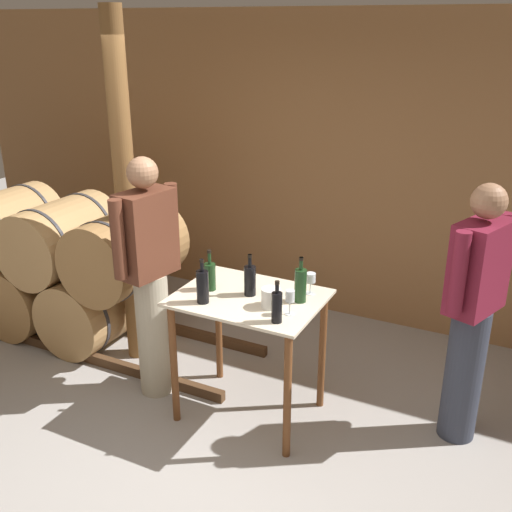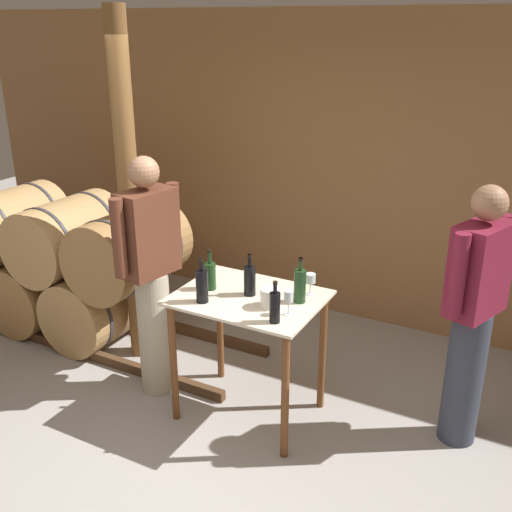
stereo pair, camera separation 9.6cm
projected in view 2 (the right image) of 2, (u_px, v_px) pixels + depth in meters
The scene contains 15 objects.
ground_plane at pixel (180, 489), 3.54m from camera, with size 14.00×14.00×0.00m, color #9E9993.
back_wall at pixel (347, 172), 5.23m from camera, with size 8.40×0.05×2.70m.
barrel_rack at pixel (56, 264), 5.28m from camera, with size 4.18×0.89×1.21m.
tasting_table at pixel (249, 322), 3.99m from camera, with size 0.95×0.72×0.90m.
wooden_post at pixel (129, 196), 4.52m from camera, with size 0.16×0.16×2.70m.
wine_bottle_far_left at pixel (210, 275), 3.99m from camera, with size 0.08×0.08×0.28m.
wine_bottle_left at pixel (202, 285), 3.80m from camera, with size 0.08×0.08×0.30m.
wine_bottle_center at pixel (250, 280), 3.90m from camera, with size 0.08×0.08×0.28m.
wine_bottle_right at pixel (275, 306), 3.55m from camera, with size 0.07×0.07×0.27m.
wine_bottle_far_right at pixel (300, 285), 3.80m from camera, with size 0.08×0.08×0.30m.
wine_glass_near_left at pixel (289, 298), 3.63m from camera, with size 0.06×0.06×0.16m.
wine_glass_near_center at pixel (311, 279), 3.91m from camera, with size 0.07×0.07×0.15m.
ice_bucket at pixel (270, 298), 3.75m from camera, with size 0.12×0.12×0.13m.
person_host at pixel (151, 274), 4.18m from camera, with size 0.29×0.58×1.77m.
person_visitor_with_scarf at pixel (473, 314), 3.66m from camera, with size 0.34×0.56×1.73m.
Camera 2 is at (1.71, -2.25, 2.58)m, focal length 42.00 mm.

